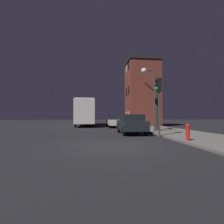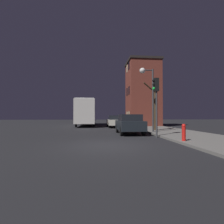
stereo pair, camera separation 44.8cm
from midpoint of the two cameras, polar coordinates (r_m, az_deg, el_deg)
ground_plane at (r=8.83m, az=0.10°, el=-10.77°), size 120.00×120.00×0.00m
sidewalk at (r=11.11m, az=32.90°, el=-8.28°), size 4.48×60.00×0.13m
brick_building at (r=25.34m, az=10.46°, el=6.12°), size 4.42×4.62×9.14m
streetlamp at (r=15.20m, az=12.39°, el=8.68°), size 1.21×0.47×5.38m
traffic_light at (r=12.33m, az=15.18°, el=5.51°), size 0.43×0.24×4.03m
bare_tree at (r=16.96m, az=14.67°, el=1.63°), size 1.69×1.37×4.54m
bus at (r=26.72m, az=-7.82°, el=0.28°), size 2.53×11.47×3.67m
car_near_lane at (r=14.12m, az=6.60°, el=-3.80°), size 1.83×3.89×1.57m
car_mid_lane at (r=22.45m, az=1.55°, el=-2.95°), size 1.86×4.69×1.51m
fire_hydrant at (r=10.23m, az=23.55°, el=-5.97°), size 0.21×0.21×0.91m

